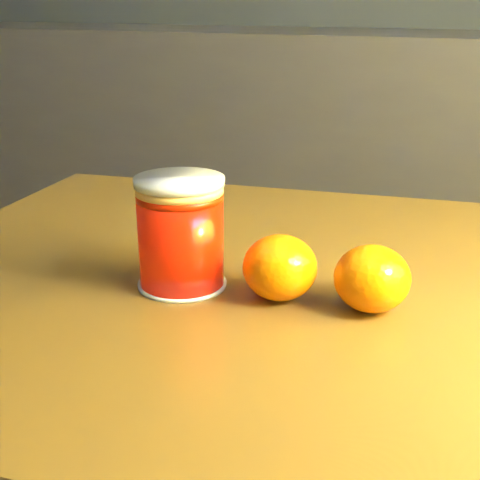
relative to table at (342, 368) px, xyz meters
The scene contains 5 objects.
kitchen_counter 1.67m from the table, 121.11° to the left, with size 3.15×0.60×0.90m, color #46464A.
table is the anchor object (origin of this frame).
juice_glass 0.22m from the table, 153.16° to the right, with size 0.08×0.08×0.11m.
orange_front 0.14m from the table, 129.72° to the right, with size 0.07×0.07×0.06m, color orange.
orange_back 0.13m from the table, 49.78° to the right, with size 0.07×0.07×0.06m, color orange.
Camera 1 is at (1.04, -0.55, 0.98)m, focal length 50.00 mm.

